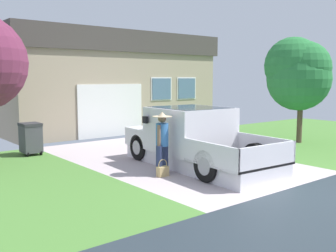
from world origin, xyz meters
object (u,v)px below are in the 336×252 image
(handbag, at_px, (163,171))
(house_with_garage, at_px, (100,82))
(pickup_truck, at_px, (191,139))
(neighbor_tree, at_px, (298,72))
(person_with_hat, at_px, (162,140))
(wheeled_trash_bin, at_px, (31,138))

(handbag, xyz_separation_m, house_with_garage, (3.74, 9.94, 2.22))
(house_with_garage, bearing_deg, handbag, -110.64)
(pickup_truck, height_order, neighbor_tree, neighbor_tree)
(neighbor_tree, bearing_deg, person_with_hat, -174.33)
(handbag, bearing_deg, neighbor_tree, 6.94)
(pickup_truck, bearing_deg, neighbor_tree, 6.81)
(person_with_hat, bearing_deg, handbag, -151.15)
(pickup_truck, height_order, handbag, pickup_truck)
(pickup_truck, bearing_deg, person_with_hat, -160.89)
(person_with_hat, bearing_deg, neighbor_tree, -20.77)
(person_with_hat, distance_m, handbag, 0.80)
(handbag, distance_m, house_with_garage, 10.85)
(person_with_hat, xyz_separation_m, neighbor_tree, (7.25, 0.72, 1.85))
(pickup_truck, height_order, person_with_hat, pickup_truck)
(person_with_hat, height_order, house_with_garage, house_with_garage)
(handbag, distance_m, neighbor_tree, 7.88)
(neighbor_tree, bearing_deg, house_with_garage, 111.87)
(wheeled_trash_bin, bearing_deg, house_with_garage, 42.33)
(pickup_truck, distance_m, neighbor_tree, 6.21)
(house_with_garage, distance_m, neighbor_tree, 9.75)
(house_with_garage, xyz_separation_m, wheeled_trash_bin, (-5.37, -4.89, -1.79))
(pickup_truck, xyz_separation_m, person_with_hat, (-1.38, -0.38, 0.15))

